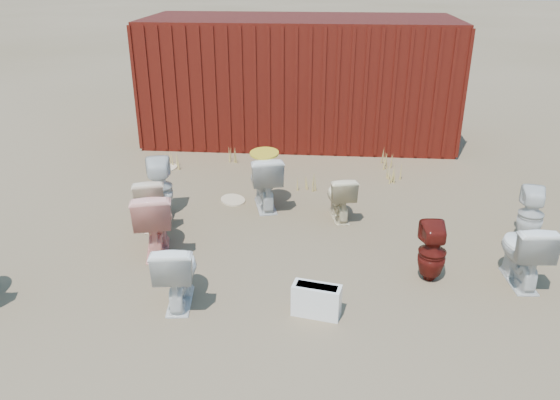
# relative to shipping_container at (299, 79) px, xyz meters

# --- Properties ---
(ground) EXTENTS (100.00, 100.00, 0.00)m
(ground) POSITION_rel_shipping_container_xyz_m (0.00, -5.20, -1.20)
(ground) COLOR brown
(ground) RESTS_ON ground
(shipping_container) EXTENTS (6.00, 2.40, 2.40)m
(shipping_container) POSITION_rel_shipping_container_xyz_m (0.00, 0.00, 0.00)
(shipping_container) COLOR #490C0C
(shipping_container) RESTS_ON ground
(toilet_front_pink) EXTENTS (0.67, 0.93, 0.86)m
(toilet_front_pink) POSITION_rel_shipping_container_xyz_m (-1.53, -5.09, -0.77)
(toilet_front_pink) COLOR #F99E8F
(toilet_front_pink) RESTS_ON ground
(toilet_front_c) EXTENTS (0.51, 0.79, 0.76)m
(toilet_front_c) POSITION_rel_shipping_container_xyz_m (-0.96, -6.19, -0.82)
(toilet_front_c) COLOR white
(toilet_front_c) RESTS_ON ground
(toilet_front_maroon) EXTENTS (0.34, 0.34, 0.71)m
(toilet_front_maroon) POSITION_rel_shipping_container_xyz_m (1.82, -5.48, -0.85)
(toilet_front_maroon) COLOR #59140F
(toilet_front_maroon) RESTS_ON ground
(toilet_front_e) EXTENTS (0.49, 0.80, 0.79)m
(toilet_front_e) POSITION_rel_shipping_container_xyz_m (2.83, -5.45, -0.81)
(toilet_front_e) COLOR silver
(toilet_front_e) RESTS_ON ground
(toilet_back_a) EXTENTS (0.46, 0.47, 0.84)m
(toilet_back_a) POSITION_rel_shipping_container_xyz_m (-1.79, -4.00, -0.78)
(toilet_back_a) COLOR silver
(toilet_back_a) RESTS_ON ground
(toilet_back_beige_left) EXTENTS (0.58, 0.80, 0.74)m
(toilet_back_beige_left) POSITION_rel_shipping_container_xyz_m (-1.81, -4.36, -0.83)
(toilet_back_beige_left) COLOR beige
(toilet_back_beige_left) RESTS_ON ground
(toilet_back_beige_right) EXTENTS (0.50, 0.71, 0.66)m
(toilet_back_beige_right) POSITION_rel_shipping_container_xyz_m (0.79, -3.91, -0.87)
(toilet_back_beige_right) COLOR beige
(toilet_back_beige_right) RESTS_ON ground
(toilet_back_yellowlid) EXTENTS (0.66, 0.91, 0.83)m
(toilet_back_yellowlid) POSITION_rel_shipping_container_xyz_m (-0.31, -3.61, -0.78)
(toilet_back_yellowlid) COLOR silver
(toilet_back_yellowlid) RESTS_ON ground
(toilet_back_e) EXTENTS (0.38, 0.39, 0.72)m
(toilet_back_e) POSITION_rel_shipping_container_xyz_m (3.27, -4.36, -0.84)
(toilet_back_e) COLOR silver
(toilet_back_e) RESTS_ON ground
(yellow_lid) EXTENTS (0.42, 0.53, 0.02)m
(yellow_lid) POSITION_rel_shipping_container_xyz_m (-0.31, -3.61, -0.35)
(yellow_lid) COLOR gold
(yellow_lid) RESTS_ON toilet_back_yellowlid
(loose_tank) EXTENTS (0.53, 0.30, 0.35)m
(loose_tank) POSITION_rel_shipping_container_xyz_m (0.53, -6.29, -1.02)
(loose_tank) COLOR white
(loose_tank) RESTS_ON ground
(loose_lid_near) EXTENTS (0.53, 0.59, 0.02)m
(loose_lid_near) POSITION_rel_shipping_container_xyz_m (-2.26, -2.15, -1.19)
(loose_lid_near) COLOR beige
(loose_lid_near) RESTS_ON ground
(loose_lid_far) EXTENTS (0.54, 0.58, 0.02)m
(loose_lid_far) POSITION_rel_shipping_container_xyz_m (-0.83, -3.44, -1.19)
(loose_lid_far) COLOR beige
(loose_lid_far) RESTS_ON ground
(weed_clump_a) EXTENTS (0.36, 0.36, 0.29)m
(weed_clump_a) POSITION_rel_shipping_container_xyz_m (-2.17, -2.05, -1.05)
(weed_clump_a) COLOR #A98F43
(weed_clump_a) RESTS_ON ground
(weed_clump_b) EXTENTS (0.32, 0.32, 0.31)m
(weed_clump_b) POSITION_rel_shipping_container_xyz_m (0.29, -2.87, -1.04)
(weed_clump_b) COLOR #A98F43
(weed_clump_b) RESTS_ON ground
(weed_clump_c) EXTENTS (0.36, 0.36, 0.30)m
(weed_clump_c) POSITION_rel_shipping_container_xyz_m (1.75, -2.42, -1.05)
(weed_clump_c) COLOR #A98F43
(weed_clump_c) RESTS_ON ground
(weed_clump_d) EXTENTS (0.30, 0.30, 0.28)m
(weed_clump_d) POSITION_rel_shipping_container_xyz_m (-1.04, -1.70, -1.06)
(weed_clump_d) COLOR #A98F43
(weed_clump_d) RESTS_ON ground
(weed_clump_e) EXTENTS (0.34, 0.34, 0.30)m
(weed_clump_e) POSITION_rel_shipping_container_xyz_m (1.64, -1.70, -1.05)
(weed_clump_e) COLOR #A98F43
(weed_clump_e) RESTS_ON ground
(weed_clump_f) EXTENTS (0.28, 0.28, 0.26)m
(weed_clump_f) POSITION_rel_shipping_container_xyz_m (3.11, -5.01, -1.07)
(weed_clump_f) COLOR #A98F43
(weed_clump_f) RESTS_ON ground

